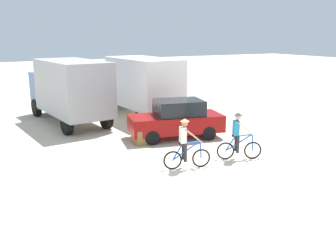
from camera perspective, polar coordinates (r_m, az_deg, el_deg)
The scene contains 7 objects.
ground_plane at distance 12.38m, azimuth 6.01°, elevation -8.34°, with size 120.00×120.00×0.00m, color beige.
box_truck_grey_hauler at distance 20.54m, azimuth -14.87°, elevation 5.60°, with size 3.08×6.97×3.35m.
box_truck_avon_van at distance 21.90m, azimuth -4.46°, elevation 6.50°, with size 2.80×6.89×3.35m.
sedan_parked at distance 17.06m, azimuth 1.31°, elevation 1.05°, with size 4.48×2.60×1.76m.
cyclist_orange_shirt at distance 13.17m, azimuth 2.69°, elevation -3.00°, with size 1.68×0.64×1.82m.
cyclist_cowboy_hat at distance 14.37m, azimuth 10.64°, elevation -1.79°, with size 1.60×0.83×1.82m.
supply_crate at distance 16.32m, azimuth -3.80°, elevation -1.59°, with size 0.72×0.84×0.65m, color olive.
Camera 1 is at (-6.54, -9.43, 4.66)m, focal length 40.04 mm.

